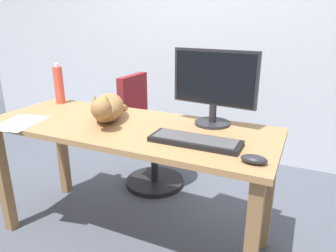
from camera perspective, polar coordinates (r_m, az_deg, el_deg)
The scene contains 10 objects.
ground_plane at distance 2.13m, azimuth -6.56°, elevation -19.42°, with size 8.00×8.00×0.00m, color #474C56.
back_wall at distance 3.07m, azimuth 8.06°, elevation 18.39°, with size 6.00×0.04×2.60m, color silver.
desk at distance 1.80m, azimuth -7.32°, elevation -3.03°, with size 1.66×0.64×0.75m.
office_chair at distance 2.54m, azimuth -3.54°, elevation -2.55°, with size 0.48×0.48×0.91m.
monitor at distance 1.72m, azimuth 8.43°, elevation 7.50°, with size 0.48×0.20×0.41m.
keyboard at distance 1.49m, azimuth 4.98°, elevation -2.71°, with size 0.44×0.15×0.03m.
cat at distance 1.84m, azimuth -11.04°, elevation 3.41°, with size 0.33×0.56×0.20m.
computer_mouse at distance 1.33m, azimuth 15.50°, elevation -5.90°, with size 0.11×0.06×0.04m, color #232328.
paper_sheet at distance 1.98m, azimuth -25.64°, elevation 0.54°, with size 0.21×0.30×0.00m, color white.
water_bottle at distance 2.32m, azimuth -19.38°, elevation 7.17°, with size 0.06×0.06×0.28m.
Camera 1 is at (0.90, -1.41, 1.31)m, focal length 33.24 mm.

